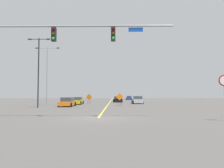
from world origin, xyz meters
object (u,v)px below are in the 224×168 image
at_px(traffic_signal_assembly, 54,44).
at_px(street_lamp_mid_right, 38,67).
at_px(street_lamp_near_right, 47,71).
at_px(car_yellow_passing, 77,101).
at_px(car_black_near, 118,99).
at_px(stop_sign, 224,88).
at_px(car_orange_far, 67,102).
at_px(construction_sign_left_shoulder, 89,97).
at_px(car_blue_approaching, 129,98).
at_px(construction_sign_right_lane, 120,97).
at_px(car_silver_mid, 137,100).

relative_size(traffic_signal_assembly, street_lamp_mid_right, 1.45).
height_order(street_lamp_near_right, car_yellow_passing, street_lamp_near_right).
distance_m(street_lamp_near_right, car_black_near, 19.55).
relative_size(traffic_signal_assembly, stop_sign, 4.50).
relative_size(traffic_signal_assembly, street_lamp_near_right, 1.39).
bearing_deg(car_orange_far, construction_sign_left_shoulder, 79.14).
distance_m(traffic_signal_assembly, car_blue_approaching, 57.93).
relative_size(construction_sign_right_lane, car_silver_mid, 0.50).
bearing_deg(car_black_near, construction_sign_left_shoulder, -125.76).
xyz_separation_m(street_lamp_mid_right, construction_sign_right_lane, (11.20, 5.65, -4.18)).
bearing_deg(car_yellow_passing, car_silver_mid, 16.24).
relative_size(construction_sign_left_shoulder, car_blue_approaching, 0.45).
height_order(street_lamp_mid_right, car_black_near, street_lamp_mid_right).
bearing_deg(street_lamp_near_right, traffic_signal_assembly, -70.62).
bearing_deg(car_orange_far, stop_sign, -50.20).
distance_m(stop_sign, car_yellow_passing, 28.03).
distance_m(street_lamp_near_right, car_orange_far, 7.93).
height_order(construction_sign_left_shoulder, car_yellow_passing, construction_sign_left_shoulder).
bearing_deg(street_lamp_near_right, street_lamp_mid_right, -80.77).
bearing_deg(car_silver_mid, street_lamp_mid_right, -138.51).
xyz_separation_m(car_orange_far, car_black_near, (7.79, 18.39, 0.02)).
distance_m(car_orange_far, car_silver_mid, 15.35).
relative_size(street_lamp_near_right, street_lamp_mid_right, 1.04).
bearing_deg(street_lamp_near_right, car_orange_far, -42.23).
bearing_deg(construction_sign_left_shoulder, car_yellow_passing, -116.44).
height_order(stop_sign, construction_sign_left_shoulder, stop_sign).
bearing_deg(construction_sign_right_lane, traffic_signal_assembly, -106.66).
bearing_deg(car_black_near, street_lamp_near_right, -130.53).
xyz_separation_m(car_black_near, car_blue_approaching, (4.19, 22.91, -0.02)).
xyz_separation_m(car_yellow_passing, car_black_near, (7.58, 11.63, 0.04)).
relative_size(construction_sign_right_lane, car_yellow_passing, 0.54).
relative_size(street_lamp_mid_right, car_silver_mid, 2.32).
distance_m(street_lamp_near_right, construction_sign_right_lane, 13.23).
distance_m(street_lamp_mid_right, car_orange_far, 6.64).
bearing_deg(stop_sign, traffic_signal_assembly, 171.86).
relative_size(street_lamp_mid_right, car_yellow_passing, 2.50).
bearing_deg(car_blue_approaching, car_silver_mid, -90.73).
bearing_deg(car_blue_approaching, traffic_signal_assembly, -99.50).
distance_m(street_lamp_near_right, street_lamp_mid_right, 7.25).
height_order(construction_sign_right_lane, car_black_near, construction_sign_right_lane).
relative_size(construction_sign_left_shoulder, car_silver_mid, 0.47).
bearing_deg(construction_sign_right_lane, car_yellow_passing, 151.37).
bearing_deg(car_silver_mid, car_black_near, 114.49).
xyz_separation_m(stop_sign, street_lamp_near_right, (-18.91, 21.39, 3.64)).
relative_size(traffic_signal_assembly, construction_sign_right_lane, 6.72).
xyz_separation_m(construction_sign_left_shoulder, construction_sign_right_lane, (5.91, -7.77, 0.11)).
xyz_separation_m(street_lamp_near_right, car_blue_approaching, (16.44, 37.25, -5.15)).
height_order(traffic_signal_assembly, stop_sign, traffic_signal_assembly).
bearing_deg(street_lamp_mid_right, car_silver_mid, 41.49).
bearing_deg(street_lamp_near_right, car_yellow_passing, 30.04).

